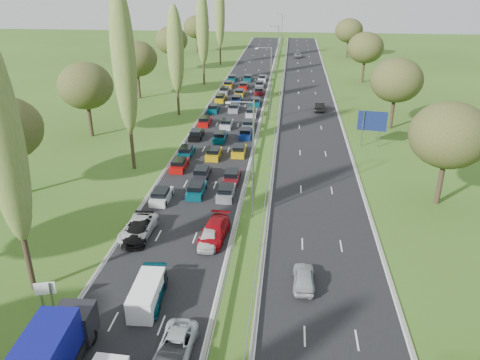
% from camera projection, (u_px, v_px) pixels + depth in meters
% --- Properties ---
extents(ground, '(260.00, 260.00, 0.00)m').
position_uv_depth(ground, '(270.00, 116.00, 81.47)').
color(ground, '#39531A').
rests_on(ground, ground).
extents(near_carriageway, '(10.50, 215.00, 0.04)m').
position_uv_depth(near_carriageway, '(234.00, 111.00, 84.41)').
color(near_carriageway, black).
rests_on(near_carriageway, ground).
extents(far_carriageway, '(10.50, 215.00, 0.04)m').
position_uv_depth(far_carriageway, '(309.00, 113.00, 83.07)').
color(far_carriageway, black).
rests_on(far_carriageway, ground).
extents(central_reservation, '(2.36, 215.00, 0.32)m').
position_uv_depth(central_reservation, '(271.00, 109.00, 83.52)').
color(central_reservation, gray).
rests_on(central_reservation, ground).
extents(lamp_columns, '(0.18, 140.18, 12.00)m').
position_uv_depth(lamp_columns, '(271.00, 84.00, 77.23)').
color(lamp_columns, gray).
rests_on(lamp_columns, ground).
extents(poplar_row, '(2.80, 127.80, 22.44)m').
position_uv_depth(poplar_row, '(157.00, 52.00, 67.29)').
color(poplar_row, '#2D2116').
rests_on(poplar_row, ground).
extents(woodland_left, '(8.00, 166.00, 11.10)m').
position_uv_depth(woodland_left, '(76.00, 91.00, 65.18)').
color(woodland_left, '#2D2116').
rests_on(woodland_left, ground).
extents(woodland_right, '(8.00, 153.00, 11.10)m').
position_uv_depth(woodland_right, '(408.00, 93.00, 64.31)').
color(woodland_right, '#2D2116').
rests_on(woodland_right, ground).
extents(traffic_queue_fill, '(9.11, 67.68, 0.80)m').
position_uv_depth(traffic_queue_fill, '(230.00, 116.00, 79.58)').
color(traffic_queue_fill, silver).
rests_on(traffic_queue_fill, ground).
extents(near_car_2, '(2.79, 5.67, 1.55)m').
position_uv_depth(near_car_2, '(138.00, 228.00, 43.92)').
color(near_car_2, silver).
rests_on(near_car_2, near_carriageway).
extents(near_car_3, '(2.35, 5.34, 1.53)m').
position_uv_depth(near_car_3, '(138.00, 230.00, 43.48)').
color(near_car_3, black).
rests_on(near_car_3, near_carriageway).
extents(near_car_7, '(2.68, 5.66, 1.59)m').
position_uv_depth(near_car_7, '(149.00, 291.00, 35.08)').
color(near_car_7, '#054452').
rests_on(near_car_7, near_carriageway).
extents(near_car_10, '(2.31, 4.82, 1.33)m').
position_uv_depth(near_car_10, '(176.00, 346.00, 30.11)').
color(near_car_10, '#B6BDC1').
rests_on(near_car_10, near_carriageway).
extents(near_car_11, '(2.68, 5.64, 1.59)m').
position_uv_depth(near_car_11, '(214.00, 231.00, 43.35)').
color(near_car_11, maroon).
rests_on(near_car_11, near_carriageway).
extents(near_car_12, '(1.73, 4.22, 1.43)m').
position_uv_depth(near_car_12, '(209.00, 237.00, 42.44)').
color(near_car_12, silver).
rests_on(near_car_12, near_carriageway).
extents(far_car_0, '(1.70, 4.20, 1.43)m').
position_uv_depth(far_car_0, '(304.00, 277.00, 36.81)').
color(far_car_0, '#A0A4A9').
rests_on(far_car_0, far_carriageway).
extents(far_car_1, '(2.03, 4.83, 1.55)m').
position_uv_depth(far_car_1, '(320.00, 106.00, 84.20)').
color(far_car_1, black).
rests_on(far_car_1, far_carriageway).
extents(far_car_2, '(2.33, 4.83, 1.33)m').
position_uv_depth(far_car_2, '(298.00, 55.00, 138.76)').
color(far_car_2, slate).
rests_on(far_car_2, far_carriageway).
extents(blue_lorry, '(2.46, 8.84, 3.73)m').
position_uv_depth(blue_lorry, '(49.00, 357.00, 27.50)').
color(blue_lorry, black).
rests_on(blue_lorry, near_carriageway).
extents(white_van_rear, '(1.85, 4.72, 1.90)m').
position_uv_depth(white_van_rear, '(148.00, 293.00, 34.62)').
color(white_van_rear, white).
rests_on(white_van_rear, near_carriageway).
extents(info_sign, '(1.47, 0.50, 2.10)m').
position_uv_depth(info_sign, '(45.00, 291.00, 34.19)').
color(info_sign, gray).
rests_on(info_sign, ground).
extents(direction_sign, '(3.97, 0.68, 5.20)m').
position_uv_depth(direction_sign, '(372.00, 123.00, 65.47)').
color(direction_sign, gray).
rests_on(direction_sign, ground).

